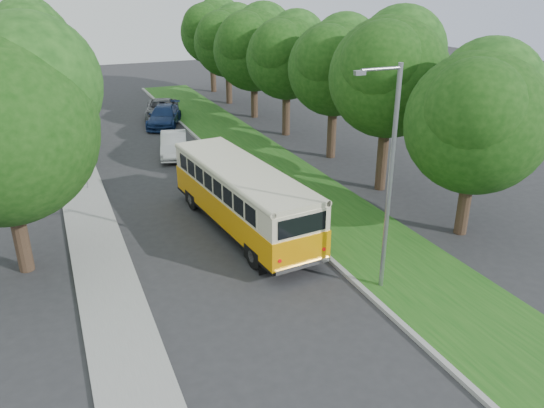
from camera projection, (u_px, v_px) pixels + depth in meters
name	position (u px, v px, depth m)	size (l,w,h in m)	color
ground	(245.00, 279.00, 19.81)	(120.00, 120.00, 0.00)	#2A2A2D
curb	(279.00, 213.00, 25.33)	(0.20, 70.00, 0.15)	gray
grass_verge	(323.00, 206.00, 26.18)	(4.50, 70.00, 0.13)	#1A4F15
sidewalk	(97.00, 245.00, 22.28)	(2.20, 70.00, 0.12)	gray
treeline	(191.00, 56.00, 33.92)	(24.27, 41.91, 9.46)	#332319
lamppost_near	(388.00, 175.00, 17.53)	(1.71, 0.16, 8.00)	gray
lamppost_far	(68.00, 100.00, 30.08)	(1.71, 0.16, 7.50)	gray
warning_sign	(84.00, 160.00, 27.67)	(0.56, 0.10, 2.50)	gray
vintage_bus	(242.00, 199.00, 23.21)	(2.60, 10.11, 3.00)	orange
car_silver	(209.00, 156.00, 31.41)	(1.77, 4.39, 1.50)	#B1B1B6
car_white	(174.00, 144.00, 33.66)	(1.58, 4.52, 1.49)	white
car_blue	(164.00, 116.00, 40.76)	(2.13, 5.24, 1.52)	navy
car_grey	(162.00, 110.00, 42.82)	(2.55, 5.53, 1.54)	#54585C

